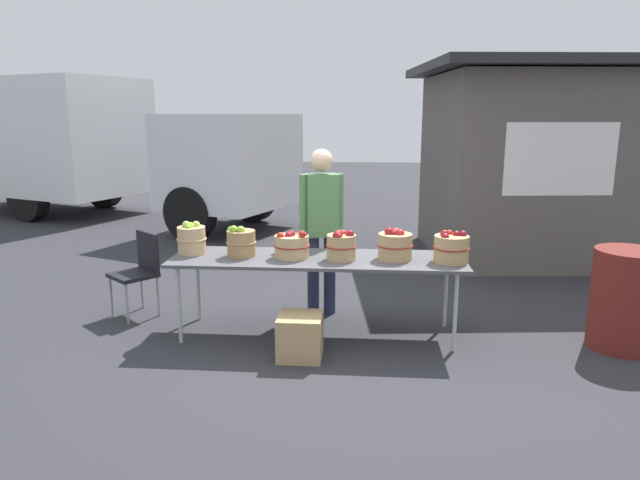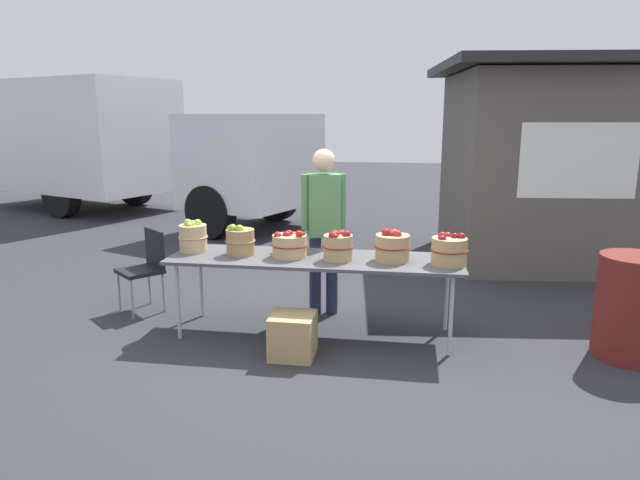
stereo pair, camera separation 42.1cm
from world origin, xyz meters
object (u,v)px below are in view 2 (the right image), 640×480
at_px(apple_basket_red_1, 338,246).
at_px(trash_barrel, 632,307).
at_px(apple_basket_red_2, 393,246).
at_px(box_truck, 112,142).
at_px(apple_basket_green_0, 193,236).
at_px(vendor_adult, 324,219).
at_px(apple_basket_green_1, 240,240).
at_px(apple_basket_red_3, 449,250).
at_px(apple_basket_red_0, 290,245).
at_px(produce_crate, 293,336).
at_px(folding_chair, 146,264).
at_px(market_table, 315,261).

distance_m(apple_basket_red_1, trash_barrel, 2.55).
distance_m(apple_basket_red_2, box_truck, 8.57).
xyz_separation_m(apple_basket_green_0, vendor_adult, (1.19, 0.51, 0.11)).
xyz_separation_m(apple_basket_red_1, box_truck, (-5.51, 6.16, 0.61)).
bearing_deg(trash_barrel, apple_basket_green_1, 178.42).
distance_m(apple_basket_green_0, apple_basket_red_3, 2.41).
relative_size(apple_basket_red_1, apple_basket_red_2, 0.88).
xyz_separation_m(apple_basket_red_0, produce_crate, (0.13, -0.52, -0.68)).
bearing_deg(box_truck, apple_basket_green_0, -34.35).
bearing_deg(apple_basket_red_0, apple_basket_green_0, 175.42).
bearing_deg(produce_crate, box_truck, 128.07).
bearing_deg(produce_crate, apple_basket_red_1, 54.79).
xyz_separation_m(apple_basket_red_0, folding_chair, (-1.64, 0.41, -0.36)).
distance_m(apple_basket_green_1, box_truck, 7.64).
bearing_deg(apple_basket_red_3, trash_barrel, -1.13).
bearing_deg(apple_basket_red_2, produce_crate, -147.11).
bearing_deg(apple_basket_red_2, market_table, 179.87).
bearing_deg(apple_basket_red_0, trash_barrel, -1.52).
bearing_deg(vendor_adult, folding_chair, -11.32).
height_order(apple_basket_green_1, folding_chair, apple_basket_green_1).
bearing_deg(apple_basket_red_0, apple_basket_red_2, 0.59).
bearing_deg(trash_barrel, apple_basket_red_3, 178.87).
relative_size(apple_basket_red_0, apple_basket_red_1, 1.17).
relative_size(box_truck, trash_barrel, 8.89).
bearing_deg(trash_barrel, apple_basket_green_0, 177.73).
bearing_deg(vendor_adult, produce_crate, 68.09).
distance_m(vendor_adult, produce_crate, 1.38).
bearing_deg(market_table, apple_basket_green_0, 176.84).
bearing_deg(market_table, apple_basket_red_1, -15.95).
height_order(apple_basket_green_0, vendor_adult, vendor_adult).
xyz_separation_m(folding_chair, produce_crate, (1.77, -0.93, -0.32)).
height_order(apple_basket_green_0, apple_basket_red_2, apple_basket_green_0).
xyz_separation_m(apple_basket_red_3, box_truck, (-6.49, 6.15, 0.61)).
xyz_separation_m(apple_basket_red_0, box_truck, (-5.06, 6.10, 0.62)).
height_order(apple_basket_red_2, box_truck, box_truck).
distance_m(apple_basket_red_1, apple_basket_red_2, 0.49).
xyz_separation_m(apple_basket_red_2, produce_crate, (-0.81, -0.53, -0.70)).
bearing_deg(folding_chair, trash_barrel, 34.18).
bearing_deg(apple_basket_green_0, produce_crate, -28.47).
xyz_separation_m(apple_basket_green_1, box_truck, (-4.58, 6.09, 0.60)).
bearing_deg(box_truck, produce_crate, -30.45).
height_order(apple_basket_green_0, produce_crate, apple_basket_green_0).
bearing_deg(apple_basket_red_2, apple_basket_red_0, -179.41).
bearing_deg(trash_barrel, apple_basket_red_2, 177.50).
distance_m(vendor_adult, trash_barrel, 2.88).
xyz_separation_m(apple_basket_green_0, apple_basket_red_2, (1.91, -0.07, -0.01)).
relative_size(apple_basket_red_1, trash_barrel, 0.32).
height_order(apple_basket_red_1, produce_crate, apple_basket_red_1).
bearing_deg(apple_basket_red_1, box_truck, 131.85).
height_order(apple_basket_green_1, apple_basket_red_1, apple_basket_green_1).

